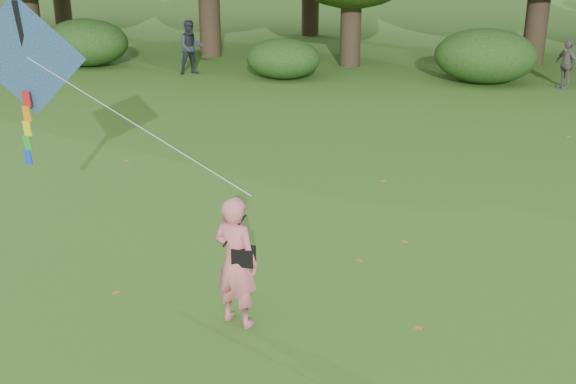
% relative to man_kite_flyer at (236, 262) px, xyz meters
% --- Properties ---
extents(ground, '(100.00, 100.00, 0.00)m').
position_rel_man_kite_flyer_xyz_m(ground, '(0.94, -0.61, -0.95)').
color(ground, '#265114').
rests_on(ground, ground).
extents(man_kite_flyer, '(0.81, 0.67, 1.90)m').
position_rel_man_kite_flyer_xyz_m(man_kite_flyer, '(0.00, 0.00, 0.00)').
color(man_kite_flyer, '#E96D7C').
rests_on(man_kite_flyer, ground).
extents(bystander_left, '(1.20, 1.15, 1.95)m').
position_rel_man_kite_flyer_xyz_m(bystander_left, '(-6.53, 16.54, 0.03)').
color(bystander_left, '#272B35').
rests_on(bystander_left, ground).
extents(bystander_right, '(0.88, 1.00, 1.62)m').
position_rel_man_kite_flyer_xyz_m(bystander_right, '(6.56, 17.00, -0.14)').
color(bystander_right, '#66605A').
rests_on(bystander_right, ground).
extents(crossbody_bag, '(0.43, 0.20, 0.73)m').
position_rel_man_kite_flyer_xyz_m(crossbody_bag, '(0.12, -0.03, 0.13)').
color(crossbody_bag, black).
rests_on(crossbody_bag, ground).
extents(flying_kite, '(5.41, 2.41, 2.91)m').
position_rel_man_kite_flyer_xyz_m(flying_kite, '(-4.11, 2.04, 2.25)').
color(flying_kite, '#2851AE').
rests_on(flying_kite, ground).
extents(shrub_band, '(39.15, 3.22, 1.88)m').
position_rel_man_kite_flyer_xyz_m(shrub_band, '(0.22, 16.99, -0.09)').
color(shrub_band, '#264919').
rests_on(shrub_band, ground).
extents(fallen_leaves, '(10.87, 15.29, 0.01)m').
position_rel_man_kite_flyer_xyz_m(fallen_leaves, '(1.01, 2.37, -0.94)').
color(fallen_leaves, '#986329').
rests_on(fallen_leaves, ground).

